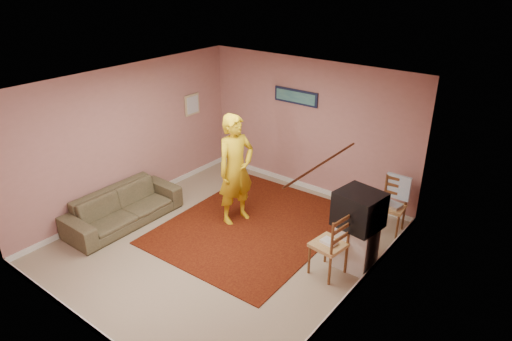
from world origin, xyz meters
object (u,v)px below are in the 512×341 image
Objects in this scene: crt_tv at (359,209)px; chair_a at (392,201)px; sofa at (123,207)px; person at (236,170)px; chair_b at (329,237)px; tv_cabinet at (355,245)px.

crt_tv is 1.37× the size of chair_a.
crt_tv is 4.03m from sofa.
person reaches higher than chair_a.
tv_cabinet is at bearing 159.91° from chair_b.
chair_b is 3.66m from sofa.
crt_tv is (-0.01, 0.00, 0.61)m from tv_cabinet.
crt_tv reaches higher than sofa.
sofa is (-3.78, -2.57, -0.28)m from chair_a.
person is (-2.25, -0.06, 0.63)m from tv_cabinet.
crt_tv is 0.36× the size of person.
person is at bearing -92.30° from chair_b.
tv_cabinet is 0.61m from crt_tv.
chair_b reaches higher than sofa.
sofa is at bearing -160.34° from tv_cabinet.
sofa is 1.05× the size of person.
chair_a reaches higher than sofa.
chair_b is 2.09m from person.
chair_a reaches higher than tv_cabinet.
chair_b reaches higher than tv_cabinet.
crt_tv is at bearing -74.74° from person.
chair_a is at bearing 178.91° from chair_b.
crt_tv is at bearing 160.63° from chair_b.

